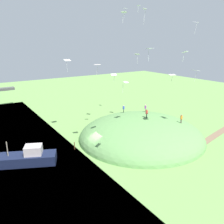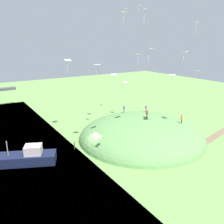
{
  "view_description": "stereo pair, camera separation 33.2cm",
  "coord_description": "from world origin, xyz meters",
  "px_view_note": "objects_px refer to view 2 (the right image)",
  "views": [
    {
      "loc": [
        -17.15,
        -31.12,
        17.07
      ],
      "look_at": [
        2.74,
        -0.91,
        6.19
      ],
      "focal_mm": 37.26,
      "sensor_mm": 36.0,
      "label": 1
    },
    {
      "loc": [
        -16.87,
        -31.3,
        17.07
      ],
      "look_at": [
        2.74,
        -0.91,
        6.19
      ],
      "focal_mm": 37.26,
      "sensor_mm": 36.0,
      "label": 2
    }
  ],
  "objects_px": {
    "kite_11": "(97,65)",
    "kite_0": "(196,23)",
    "kite_10": "(150,49)",
    "person_with_child": "(124,108)",
    "person_walking_path": "(147,113)",
    "person_near_shore": "(146,107)",
    "kite_13": "(124,13)",
    "person_on_hilltop": "(182,118)",
    "kite_6": "(139,6)",
    "kite_12": "(145,10)",
    "boat_on_lake": "(26,158)",
    "kite_2": "(185,52)",
    "mooring_post": "(74,146)",
    "kite_7": "(125,9)",
    "kite_8": "(138,55)",
    "kite_3": "(125,83)",
    "kite_4": "(114,75)",
    "kite_5": "(68,61)",
    "kite_9": "(172,75)"
  },
  "relations": [
    {
      "from": "kite_2",
      "to": "kite_10",
      "type": "distance_m",
      "value": 5.03
    },
    {
      "from": "kite_5",
      "to": "kite_7",
      "type": "relative_size",
      "value": 1.54
    },
    {
      "from": "kite_12",
      "to": "kite_13",
      "type": "relative_size",
      "value": 1.07
    },
    {
      "from": "kite_9",
      "to": "kite_2",
      "type": "bearing_deg",
      "value": -72.75
    },
    {
      "from": "kite_3",
      "to": "kite_10",
      "type": "xyz_separation_m",
      "value": [
        7.48,
        4.25,
        3.74
      ]
    },
    {
      "from": "boat_on_lake",
      "to": "kite_7",
      "type": "height_order",
      "value": "kite_7"
    },
    {
      "from": "person_with_child",
      "to": "person_on_hilltop",
      "type": "height_order",
      "value": "person_with_child"
    },
    {
      "from": "person_on_hilltop",
      "to": "kite_6",
      "type": "relative_size",
      "value": 1.21
    },
    {
      "from": "person_near_shore",
      "to": "kite_3",
      "type": "relative_size",
      "value": 1.27
    },
    {
      "from": "person_near_shore",
      "to": "kite_11",
      "type": "height_order",
      "value": "kite_11"
    },
    {
      "from": "kite_6",
      "to": "kite_12",
      "type": "relative_size",
      "value": 0.66
    },
    {
      "from": "kite_12",
      "to": "kite_2",
      "type": "bearing_deg",
      "value": -46.75
    },
    {
      "from": "boat_on_lake",
      "to": "kite_8",
      "type": "distance_m",
      "value": 29.15
    },
    {
      "from": "kite_7",
      "to": "mooring_post",
      "type": "relative_size",
      "value": 1.05
    },
    {
      "from": "kite_2",
      "to": "kite_10",
      "type": "height_order",
      "value": "kite_10"
    },
    {
      "from": "kite_0",
      "to": "kite_7",
      "type": "height_order",
      "value": "kite_7"
    },
    {
      "from": "person_near_shore",
      "to": "kite_0",
      "type": "distance_m",
      "value": 21.28
    },
    {
      "from": "person_on_hilltop",
      "to": "boat_on_lake",
      "type": "bearing_deg",
      "value": 48.2
    },
    {
      "from": "kite_7",
      "to": "mooring_post",
      "type": "height_order",
      "value": "kite_7"
    },
    {
      "from": "boat_on_lake",
      "to": "kite_0",
      "type": "relative_size",
      "value": 5.11
    },
    {
      "from": "person_near_shore",
      "to": "kite_6",
      "type": "bearing_deg",
      "value": 65.12
    },
    {
      "from": "kite_6",
      "to": "kite_9",
      "type": "bearing_deg",
      "value": -110.11
    },
    {
      "from": "kite_2",
      "to": "mooring_post",
      "type": "relative_size",
      "value": 1.07
    },
    {
      "from": "person_with_child",
      "to": "kite_8",
      "type": "bearing_deg",
      "value": -30.87
    },
    {
      "from": "boat_on_lake",
      "to": "kite_12",
      "type": "relative_size",
      "value": 4.44
    },
    {
      "from": "person_with_child",
      "to": "kite_5",
      "type": "bearing_deg",
      "value": 114.19
    },
    {
      "from": "person_on_hilltop",
      "to": "kite_13",
      "type": "relative_size",
      "value": 0.86
    },
    {
      "from": "mooring_post",
      "to": "kite_13",
      "type": "bearing_deg",
      "value": 12.87
    },
    {
      "from": "person_on_hilltop",
      "to": "mooring_post",
      "type": "relative_size",
      "value": 1.24
    },
    {
      "from": "kite_4",
      "to": "kite_8",
      "type": "xyz_separation_m",
      "value": [
        12.45,
        9.99,
        2.12
      ]
    },
    {
      "from": "person_on_hilltop",
      "to": "kite_5",
      "type": "xyz_separation_m",
      "value": [
        -15.67,
        13.26,
        9.86
      ]
    },
    {
      "from": "person_with_child",
      "to": "kite_12",
      "type": "height_order",
      "value": "kite_12"
    },
    {
      "from": "person_with_child",
      "to": "kite_13",
      "type": "bearing_deg",
      "value": 175.55
    },
    {
      "from": "person_walking_path",
      "to": "kite_4",
      "type": "distance_m",
      "value": 11.63
    },
    {
      "from": "kite_4",
      "to": "person_walking_path",
      "type": "bearing_deg",
      "value": 13.02
    },
    {
      "from": "kite_0",
      "to": "kite_10",
      "type": "bearing_deg",
      "value": 165.28
    },
    {
      "from": "person_near_shore",
      "to": "kite_13",
      "type": "relative_size",
      "value": 0.91
    },
    {
      "from": "person_with_child",
      "to": "person_on_hilltop",
      "type": "xyz_separation_m",
      "value": [
        5.21,
        -10.43,
        -0.19
      ]
    },
    {
      "from": "kite_0",
      "to": "kite_11",
      "type": "xyz_separation_m",
      "value": [
        -13.7,
        6.47,
        -6.15
      ]
    },
    {
      "from": "kite_10",
      "to": "person_with_child",
      "type": "bearing_deg",
      "value": 74.28
    },
    {
      "from": "person_on_hilltop",
      "to": "person_near_shore",
      "type": "height_order",
      "value": "person_on_hilltop"
    },
    {
      "from": "person_with_child",
      "to": "kite_10",
      "type": "bearing_deg",
      "value": -156.41
    },
    {
      "from": "person_near_shore",
      "to": "kite_9",
      "type": "bearing_deg",
      "value": -163.99
    },
    {
      "from": "person_with_child",
      "to": "kite_6",
      "type": "relative_size",
      "value": 1.14
    },
    {
      "from": "person_on_hilltop",
      "to": "kite_9",
      "type": "height_order",
      "value": "kite_9"
    },
    {
      "from": "kite_11",
      "to": "kite_0",
      "type": "bearing_deg",
      "value": -25.28
    },
    {
      "from": "person_walking_path",
      "to": "kite_0",
      "type": "distance_m",
      "value": 16.56
    },
    {
      "from": "person_walking_path",
      "to": "kite_12",
      "type": "bearing_deg",
      "value": -2.64
    },
    {
      "from": "kite_9",
      "to": "person_with_child",
      "type": "bearing_deg",
      "value": 90.57
    },
    {
      "from": "person_on_hilltop",
      "to": "kite_13",
      "type": "distance_m",
      "value": 21.16
    }
  ]
}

